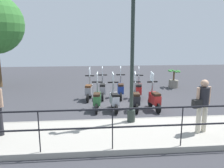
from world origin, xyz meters
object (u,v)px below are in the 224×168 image
(scooter_far_1, at_px, (121,89))
(scooter_far_2, at_px, (103,89))
(scooter_near_1, at_px, (136,99))
(scooter_near_2, at_px, (114,99))
(scooter_near_3, at_px, (97,99))
(scooter_near_0, at_px, (154,99))
(lamp_post_near, at_px, (132,59))
(potted_palm, at_px, (174,80))
(scooter_far_0, at_px, (139,89))
(pedestrian_with_bag, at_px, (202,102))
(scooter_far_3, at_px, (89,90))

(scooter_far_1, distance_m, scooter_far_2, 0.88)
(scooter_near_1, relative_size, scooter_far_1, 1.00)
(scooter_near_2, bearing_deg, scooter_far_2, 7.25)
(scooter_near_2, relative_size, scooter_near_3, 1.00)
(scooter_near_0, relative_size, scooter_far_2, 1.00)
(scooter_near_0, xyz_separation_m, scooter_far_1, (1.88, 1.14, 0.00))
(lamp_post_near, height_order, potted_palm, lamp_post_near)
(potted_palm, height_order, scooter_far_2, scooter_far_2)
(potted_palm, height_order, scooter_far_1, scooter_far_1)
(scooter_near_2, xyz_separation_m, scooter_far_2, (1.86, 0.38, 0.00))
(scooter_near_0, height_order, scooter_near_1, same)
(scooter_near_1, relative_size, scooter_near_3, 1.00)
(potted_palm, xyz_separation_m, scooter_far_0, (-2.32, 2.61, 0.04))
(scooter_near_0, bearing_deg, scooter_far_2, 39.84)
(lamp_post_near, bearing_deg, potted_palm, -32.73)
(potted_palm, bearing_deg, pedestrian_with_bag, 165.89)
(lamp_post_near, distance_m, pedestrian_with_bag, 2.46)
(scooter_far_3, bearing_deg, scooter_near_1, -123.17)
(scooter_far_2, xyz_separation_m, scooter_far_3, (-0.16, 0.65, 0.00))
(pedestrian_with_bag, bearing_deg, scooter_near_0, -0.45)
(scooter_near_0, bearing_deg, scooter_near_2, 81.68)
(scooter_near_3, distance_m, scooter_far_0, 2.54)
(scooter_near_1, distance_m, scooter_far_1, 1.87)
(scooter_near_1, relative_size, scooter_near_2, 1.00)
(scooter_far_2, distance_m, scooter_far_3, 0.67)
(lamp_post_near, bearing_deg, scooter_far_0, -16.25)
(scooter_near_0, distance_m, scooter_near_3, 2.33)
(pedestrian_with_bag, xyz_separation_m, scooter_far_2, (4.46, 2.69, -0.60))
(scooter_far_1, xyz_separation_m, scooter_far_2, (0.02, 0.88, 0.00))
(scooter_near_1, xyz_separation_m, scooter_far_0, (1.63, -0.47, 0.00))
(scooter_far_1, relative_size, scooter_far_3, 1.00)
(scooter_near_0, bearing_deg, scooter_far_1, 24.36)
(pedestrian_with_bag, distance_m, scooter_near_1, 3.03)
(scooter_near_0, height_order, scooter_far_1, same)
(scooter_near_1, xyz_separation_m, scooter_far_1, (1.83, 0.37, 0.00))
(scooter_far_3, bearing_deg, scooter_near_3, -159.25)
(scooter_far_0, xyz_separation_m, scooter_far_1, (0.21, 0.84, 0.00))
(scooter_far_2, bearing_deg, scooter_near_0, -130.55)
(scooter_far_0, height_order, scooter_far_1, same)
(scooter_near_1, distance_m, scooter_near_3, 1.56)
(scooter_near_2, xyz_separation_m, scooter_near_3, (0.11, 0.69, 0.00))
(potted_palm, bearing_deg, scooter_near_1, 142.05)
(potted_palm, distance_m, scooter_far_3, 5.47)
(lamp_post_near, relative_size, pedestrian_with_bag, 2.96)
(pedestrian_with_bag, height_order, scooter_far_2, pedestrian_with_bag)
(potted_palm, relative_size, scooter_near_0, 0.69)
(potted_palm, bearing_deg, scooter_far_1, 121.47)
(lamp_post_near, distance_m, scooter_near_0, 2.63)
(scooter_near_1, bearing_deg, scooter_near_0, -89.66)
(pedestrian_with_bag, height_order, potted_palm, pedestrian_with_bag)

